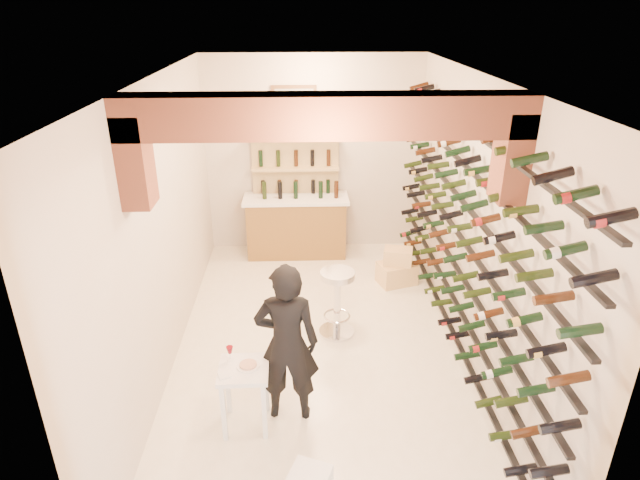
# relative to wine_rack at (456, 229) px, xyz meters

# --- Properties ---
(ground) EXTENTS (6.00, 6.00, 0.00)m
(ground) POSITION_rel_wine_rack_xyz_m (-1.53, 0.00, -1.55)
(ground) COLOR white
(ground) RESTS_ON ground
(room_shell) EXTENTS (3.52, 6.02, 3.21)m
(room_shell) POSITION_rel_wine_rack_xyz_m (-1.53, -0.26, 0.70)
(room_shell) COLOR beige
(room_shell) RESTS_ON ground
(wine_rack) EXTENTS (0.32, 5.70, 2.56)m
(wine_rack) POSITION_rel_wine_rack_xyz_m (0.00, 0.00, 0.00)
(wine_rack) COLOR black
(wine_rack) RESTS_ON ground
(back_counter) EXTENTS (1.70, 0.62, 1.29)m
(back_counter) POSITION_rel_wine_rack_xyz_m (-1.83, 2.65, -1.02)
(back_counter) COLOR brown
(back_counter) RESTS_ON ground
(back_shelving) EXTENTS (1.40, 0.31, 2.73)m
(back_shelving) POSITION_rel_wine_rack_xyz_m (-1.83, 2.89, -0.38)
(back_shelving) COLOR tan
(back_shelving) RESTS_ON ground
(tasting_table) EXTENTS (0.49, 0.49, 0.84)m
(tasting_table) POSITION_rel_wine_rack_xyz_m (-2.33, -1.31, -0.98)
(tasting_table) COLOR white
(tasting_table) RESTS_ON ground
(person) EXTENTS (0.64, 0.44, 1.72)m
(person) POSITION_rel_wine_rack_xyz_m (-1.91, -1.17, -0.69)
(person) COLOR black
(person) RESTS_ON ground
(chrome_barstool) EXTENTS (0.45, 0.45, 0.88)m
(chrome_barstool) POSITION_rel_wine_rack_xyz_m (-1.32, 0.28, -1.04)
(chrome_barstool) COLOR silver
(chrome_barstool) RESTS_ON ground
(crate_lower) EXTENTS (0.63, 0.53, 0.33)m
(crate_lower) POSITION_rel_wine_rack_xyz_m (-0.32, 1.57, -1.39)
(crate_lower) COLOR #E3BB7C
(crate_lower) RESTS_ON ground
(crate_upper) EXTENTS (0.47, 0.37, 0.24)m
(crate_upper) POSITION_rel_wine_rack_xyz_m (-0.32, 1.57, -1.10)
(crate_upper) COLOR #E3BB7C
(crate_upper) RESTS_ON crate_lower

